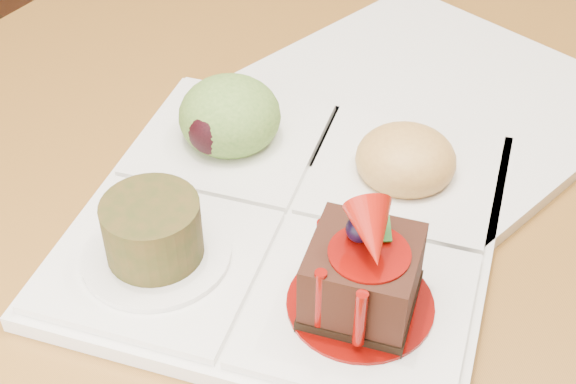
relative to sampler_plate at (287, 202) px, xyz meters
The scene contains 2 objects.
sampler_plate is the anchor object (origin of this frame).
second_plate 0.19m from the sampler_plate, 82.62° to the left, with size 0.27×0.27×0.01m, color white.
Camera 1 is at (0.11, -0.76, 1.14)m, focal length 50.00 mm.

